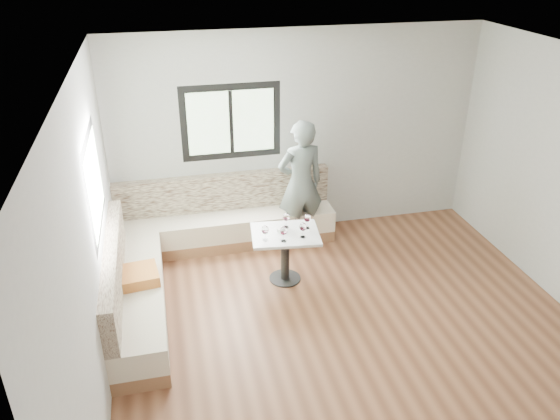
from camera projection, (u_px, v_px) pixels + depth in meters
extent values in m
cube|color=brown|center=(356.00, 336.00, 5.80)|extent=(5.00, 5.00, 0.01)
cube|color=white|center=(377.00, 72.00, 4.53)|extent=(5.00, 5.00, 0.01)
cube|color=#B7B7B2|center=(298.00, 135.00, 7.33)|extent=(5.00, 0.01, 2.80)
cube|color=#B7B7B2|center=(90.00, 252.00, 4.66)|extent=(0.01, 5.00, 2.80)
cube|color=black|center=(231.00, 122.00, 7.03)|extent=(1.30, 0.02, 1.00)
cube|color=black|center=(94.00, 183.00, 5.33)|extent=(0.02, 1.30, 1.00)
cube|color=#90613F|center=(228.00, 239.00, 7.48)|extent=(2.90, 0.55, 0.16)
cube|color=beige|center=(227.00, 224.00, 7.38)|extent=(2.90, 0.55, 0.29)
cube|color=beige|center=(224.00, 192.00, 7.38)|extent=(2.90, 0.14, 0.50)
cube|color=#90613F|center=(141.00, 313.00, 6.03)|extent=(0.55, 2.25, 0.16)
cube|color=beige|center=(138.00, 296.00, 5.93)|extent=(0.55, 2.25, 0.29)
cube|color=beige|center=(114.00, 268.00, 5.71)|extent=(0.14, 2.25, 0.50)
cube|color=#B5943D|center=(138.00, 276.00, 5.91)|extent=(0.46, 0.46, 0.12)
cylinder|color=black|center=(285.00, 278.00, 6.76)|extent=(0.39, 0.39, 0.02)
cylinder|color=black|center=(285.00, 258.00, 6.62)|extent=(0.11, 0.11, 0.62)
cube|color=silver|center=(285.00, 234.00, 6.47)|extent=(0.86, 0.71, 0.04)
imported|color=#5A6560|center=(300.00, 184.00, 7.20)|extent=(0.68, 0.50, 1.74)
cylinder|color=white|center=(281.00, 229.00, 6.50)|extent=(0.11, 0.11, 0.04)
sphere|color=black|center=(282.00, 228.00, 6.50)|extent=(0.02, 0.02, 0.02)
sphere|color=black|center=(280.00, 228.00, 6.50)|extent=(0.02, 0.02, 0.02)
sphere|color=black|center=(282.00, 229.00, 6.48)|extent=(0.02, 0.02, 0.02)
cylinder|color=white|center=(265.00, 240.00, 6.31)|extent=(0.06, 0.06, 0.01)
cylinder|color=white|center=(265.00, 237.00, 6.29)|extent=(0.01, 0.01, 0.08)
ellipsoid|color=white|center=(265.00, 230.00, 6.25)|extent=(0.08, 0.08, 0.10)
cylinder|color=#410615|center=(265.00, 232.00, 6.26)|extent=(0.06, 0.06, 0.02)
cylinder|color=white|center=(284.00, 241.00, 6.29)|extent=(0.06, 0.06, 0.01)
cylinder|color=white|center=(284.00, 238.00, 6.27)|extent=(0.01, 0.01, 0.08)
ellipsoid|color=white|center=(284.00, 231.00, 6.23)|extent=(0.08, 0.08, 0.10)
cylinder|color=#410615|center=(284.00, 233.00, 6.24)|extent=(0.06, 0.06, 0.02)
cylinder|color=white|center=(303.00, 237.00, 6.37)|extent=(0.06, 0.06, 0.01)
cylinder|color=white|center=(303.00, 234.00, 6.35)|extent=(0.01, 0.01, 0.08)
ellipsoid|color=white|center=(303.00, 227.00, 6.31)|extent=(0.08, 0.08, 0.10)
cylinder|color=#410615|center=(303.00, 229.00, 6.32)|extent=(0.06, 0.06, 0.02)
cylinder|color=white|center=(286.00, 227.00, 6.59)|extent=(0.06, 0.06, 0.01)
cylinder|color=white|center=(286.00, 224.00, 6.57)|extent=(0.01, 0.01, 0.08)
ellipsoid|color=white|center=(286.00, 217.00, 6.53)|extent=(0.08, 0.08, 0.10)
cylinder|color=#410615|center=(286.00, 219.00, 6.54)|extent=(0.06, 0.06, 0.02)
cylinder|color=white|center=(307.00, 228.00, 6.57)|extent=(0.06, 0.06, 0.01)
cylinder|color=white|center=(307.00, 225.00, 6.55)|extent=(0.01, 0.01, 0.08)
ellipsoid|color=white|center=(307.00, 218.00, 6.51)|extent=(0.08, 0.08, 0.10)
cylinder|color=#410615|center=(307.00, 220.00, 6.52)|extent=(0.06, 0.06, 0.02)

